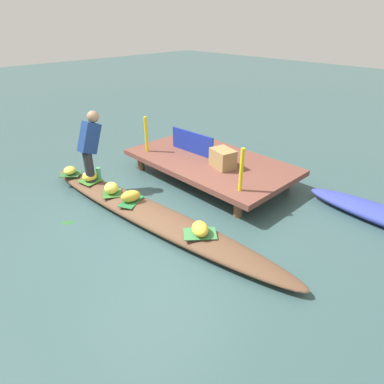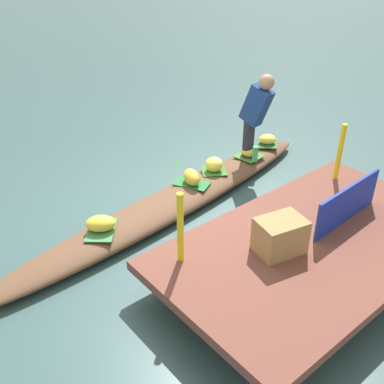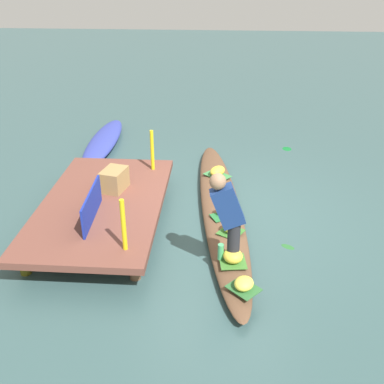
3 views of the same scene
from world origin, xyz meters
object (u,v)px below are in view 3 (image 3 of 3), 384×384
banana_bunch_4 (244,283)px  water_bottle (221,252)px  moored_boat (104,141)px  vendor_person (228,213)px  market_banner (92,205)px  vendor_boat (221,208)px  banana_bunch_1 (217,171)px  banana_bunch_3 (233,256)px  produce_crate (114,180)px  banana_bunch_0 (231,226)px  banana_bunch_2 (226,210)px

banana_bunch_4 → water_bottle: size_ratio=1.14×
moored_boat → vendor_person: bearing=-148.4°
market_banner → vendor_person: bearing=-110.2°
vendor_boat → banana_bunch_1: 1.02m
banana_bunch_3 → banana_bunch_4: bearing=-166.6°
vendor_boat → banana_bunch_4: 2.08m
moored_boat → produce_crate: produce_crate is taller
moored_boat → market_banner: 3.75m
vendor_person → water_bottle: 0.59m
vendor_person → banana_bunch_1: bearing=3.6°
banana_bunch_0 → vendor_person: (-0.67, 0.07, 0.59)m
banana_bunch_1 → vendor_person: 2.59m
vendor_boat → banana_bunch_3: size_ratio=20.03×
vendor_boat → vendor_person: (-1.51, -0.07, 0.80)m
banana_bunch_0 → market_banner: size_ratio=0.22×
banana_bunch_2 → banana_bunch_3: 1.14m
banana_bunch_3 → banana_bunch_1: bearing=5.5°
banana_bunch_4 → vendor_person: size_ratio=0.20×
vendor_boat → banana_bunch_3: banana_bunch_3 is taller
banana_bunch_1 → water_bottle: size_ratio=1.45×
moored_boat → banana_bunch_1: banana_bunch_1 is taller
moored_boat → water_bottle: size_ratio=12.57×
banana_bunch_2 → water_bottle: 1.09m
vendor_boat → produce_crate: 1.75m
water_bottle → banana_bunch_4: bearing=-153.9°
moored_boat → banana_bunch_3: 5.06m
vendor_boat → banana_bunch_3: (-1.54, -0.16, 0.19)m
banana_bunch_0 → produce_crate: produce_crate is taller
vendor_boat → banana_bunch_3: bearing=179.9°
banana_bunch_0 → banana_bunch_4: size_ratio=0.92×
banana_bunch_1 → banana_bunch_4: size_ratio=1.27×
banana_bunch_3 → vendor_boat: bearing=6.0°
banana_bunch_2 → banana_bunch_4: size_ratio=1.25×
moored_boat → produce_crate: 2.90m
moored_boat → banana_bunch_3: (-4.26, -2.73, 0.18)m
banana_bunch_4 → market_banner: (1.14, 2.08, 0.32)m
vendor_person → water_bottle: bearing=71.8°
banana_bunch_0 → banana_bunch_2: size_ratio=0.74×
water_bottle → moored_boat: bearing=31.4°
moored_boat → produce_crate: (-2.73, -0.88, 0.45)m
banana_bunch_1 → market_banner: market_banner is taller
banana_bunch_0 → banana_bunch_4: (-1.21, -0.14, -0.03)m
banana_bunch_1 → vendor_person: bearing=-176.4°
banana_bunch_3 → moored_boat: bearing=32.6°
vendor_person → vendor_boat: bearing=2.8°
moored_boat → market_banner: bearing=-168.4°
market_banner → produce_crate: market_banner is taller
banana_bunch_0 → produce_crate: (0.84, 1.83, 0.25)m
banana_bunch_0 → banana_bunch_2: (0.45, 0.07, -0.00)m
vendor_boat → water_bottle: bearing=174.1°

